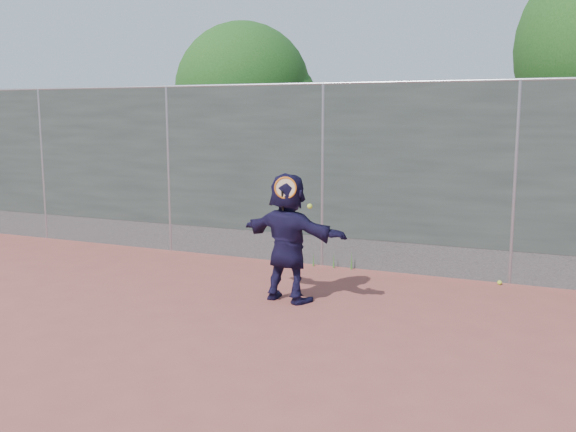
% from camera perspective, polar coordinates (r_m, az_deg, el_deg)
% --- Properties ---
extents(ground, '(80.00, 80.00, 0.00)m').
position_cam_1_polar(ground, '(7.79, -6.06, -9.86)').
color(ground, '#9E4C42').
rests_on(ground, ground).
extents(player, '(1.69, 0.83, 1.75)m').
position_cam_1_polar(player, '(8.63, 0.00, -1.91)').
color(player, '#191437').
rests_on(player, ground).
extents(ball_ground, '(0.07, 0.07, 0.07)m').
position_cam_1_polar(ball_ground, '(10.10, 18.30, -5.64)').
color(ball_ground, '#BBD52F').
rests_on(ball_ground, ground).
extents(fence, '(20.00, 0.06, 3.03)m').
position_cam_1_polar(fence, '(10.59, 3.11, 3.99)').
color(fence, '#38423D').
rests_on(fence, ground).
extents(swing_action, '(0.52, 0.14, 0.51)m').
position_cam_1_polar(swing_action, '(8.32, -0.03, 2.23)').
color(swing_action, orange).
rests_on(swing_action, ground).
extents(tree_left, '(3.15, 3.00, 4.53)m').
position_cam_1_polar(tree_left, '(14.49, -3.37, 10.73)').
color(tree_left, '#382314').
rests_on(tree_left, ground).
extents(weed_clump, '(0.68, 0.07, 0.30)m').
position_cam_1_polar(weed_clump, '(10.62, 4.32, -3.93)').
color(weed_clump, '#387226').
rests_on(weed_clump, ground).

